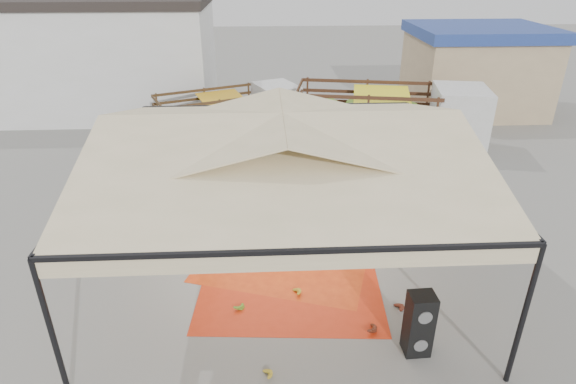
{
  "coord_description": "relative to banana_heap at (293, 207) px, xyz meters",
  "views": [
    {
      "loc": [
        -0.42,
        -10.26,
        7.16
      ],
      "look_at": [
        0.2,
        1.5,
        1.3
      ],
      "focal_mm": 30.0,
      "sensor_mm": 36.0,
      "label": 1
    }
  ],
  "objects": [
    {
      "name": "ground",
      "position": [
        -0.37,
        -2.07,
        -0.54
      ],
      "size": [
        90.0,
        90.0,
        0.0
      ],
      "primitive_type": "plane",
      "color": "slate",
      "rests_on": "ground"
    },
    {
      "name": "canopy_tent",
      "position": [
        -0.37,
        -2.07,
        2.76
      ],
      "size": [
        8.1,
        8.1,
        4.0
      ],
      "color": "black",
      "rests_on": "ground"
    },
    {
      "name": "building_white",
      "position": [
        -10.37,
        11.93,
        2.18
      ],
      "size": [
        14.3,
        6.3,
        5.4
      ],
      "color": "silver",
      "rests_on": "ground"
    },
    {
      "name": "building_tan",
      "position": [
        9.63,
        10.93,
        1.54
      ],
      "size": [
        6.3,
        5.3,
        4.1
      ],
      "color": "tan",
      "rests_on": "ground"
    },
    {
      "name": "tarp_left",
      "position": [
        -0.22,
        -2.74,
        -0.53
      ],
      "size": [
        4.55,
        4.36,
        0.01
      ],
      "primitive_type": "cube",
      "rotation": [
        0.0,
        0.0,
        -0.07
      ],
      "color": "red",
      "rests_on": "ground"
    },
    {
      "name": "tarp_right",
      "position": [
        -0.14,
        -1.29,
        -0.53
      ],
      "size": [
        5.35,
        5.48,
        0.01
      ],
      "primitive_type": "cube",
      "rotation": [
        0.0,
        0.0,
        -0.31
      ],
      "color": "#EA4C16",
      "rests_on": "ground"
    },
    {
      "name": "banana_heap",
      "position": [
        0.0,
        0.0,
        0.0
      ],
      "size": [
        5.1,
        4.22,
        1.07
      ],
      "primitive_type": "ellipsoid",
      "rotation": [
        0.0,
        0.0,
        0.02
      ],
      "color": "#3F821B",
      "rests_on": "ground"
    },
    {
      "name": "hand_yellow_a",
      "position": [
        -0.16,
        -3.36,
        -0.45
      ],
      "size": [
        0.49,
        0.45,
        0.18
      ],
      "primitive_type": "ellipsoid",
      "rotation": [
        0.0,
        0.0,
        0.34
      ],
      "color": "gold",
      "rests_on": "ground"
    },
    {
      "name": "hand_yellow_b",
      "position": [
        -0.88,
        -5.77,
        -0.45
      ],
      "size": [
        0.47,
        0.43,
        0.18
      ],
      "primitive_type": "ellipsoid",
      "rotation": [
        0.0,
        0.0,
        0.33
      ],
      "color": "gold",
      "rests_on": "ground"
    },
    {
      "name": "hand_red_a",
      "position": [
        1.32,
        -4.62,
        -0.43
      ],
      "size": [
        0.58,
        0.54,
        0.21
      ],
      "primitive_type": "ellipsoid",
      "rotation": [
        0.0,
        0.0,
        -0.45
      ],
      "color": "#572913",
      "rests_on": "ground"
    },
    {
      "name": "hand_red_b",
      "position": [
        2.07,
        -4.03,
        -0.44
      ],
      "size": [
        0.5,
        0.43,
        0.2
      ],
      "primitive_type": "ellipsoid",
      "rotation": [
        0.0,
        0.0,
        0.16
      ],
      "color": "#581F14",
      "rests_on": "ground"
    },
    {
      "name": "hand_green",
      "position": [
        -1.47,
        -3.75,
        -0.45
      ],
      "size": [
        0.51,
        0.5,
        0.18
      ],
      "primitive_type": "ellipsoid",
      "rotation": [
        0.0,
        0.0,
        -0.73
      ],
      "color": "#477D1A",
      "rests_on": "ground"
    },
    {
      "name": "hanging_bunches",
      "position": [
        -0.58,
        -2.16,
        2.08
      ],
      "size": [
        3.24,
        0.24,
        0.2
      ],
      "color": "#4F7C19",
      "rests_on": "ground"
    },
    {
      "name": "speaker_stack",
      "position": [
        2.14,
        -5.25,
        0.16
      ],
      "size": [
        0.52,
        0.46,
        1.39
      ],
      "rotation": [
        0.0,
        0.0,
        0.05
      ],
      "color": "black",
      "rests_on": "ground"
    },
    {
      "name": "banana_leaves",
      "position": [
        -2.6,
        -0.59,
        -0.54
      ],
      "size": [
        0.96,
        1.36,
        3.7
      ],
      "primitive_type": null,
      "color": "#2C6D1D",
      "rests_on": "ground"
    },
    {
      "name": "vendor",
      "position": [
        1.16,
        1.31,
        0.33
      ],
      "size": [
        0.68,
        0.5,
        1.73
      ],
      "primitive_type": "imported",
      "rotation": [
        0.0,
        0.0,
        3.0
      ],
      "color": "gray",
      "rests_on": "ground"
    },
    {
      "name": "truck_left",
      "position": [
        -1.99,
        7.66,
        0.73
      ],
      "size": [
        6.29,
        4.22,
        2.05
      ],
      "rotation": [
        0.0,
        0.0,
        0.41
      ],
      "color": "#52321B",
      "rests_on": "ground"
    },
    {
      "name": "truck_right",
      "position": [
        4.56,
        6.01,
        1.01
      ],
      "size": [
        7.66,
        3.78,
        2.52
      ],
      "rotation": [
        0.0,
        0.0,
        -0.18
      ],
      "color": "#452417",
      "rests_on": "ground"
    }
  ]
}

